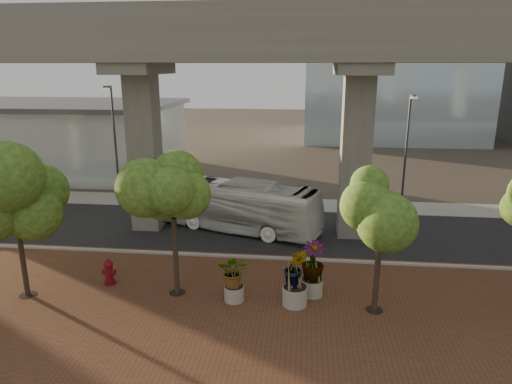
# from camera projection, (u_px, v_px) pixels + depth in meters

# --- Properties ---
(ground) EXTENTS (160.00, 160.00, 0.00)m
(ground) POSITION_uv_depth(u_px,v_px,m) (243.00, 244.00, 25.09)
(ground) COLOR #3E372D
(ground) RESTS_ON ground
(brick_plaza) EXTENTS (70.00, 13.00, 0.06)m
(brick_plaza) POSITION_uv_depth(u_px,v_px,m) (215.00, 321.00, 17.43)
(brick_plaza) COLOR brown
(brick_plaza) RESTS_ON ground
(asphalt_road) EXTENTS (90.00, 8.00, 0.04)m
(asphalt_road) POSITION_uv_depth(u_px,v_px,m) (248.00, 231.00, 27.00)
(asphalt_road) COLOR black
(asphalt_road) RESTS_ON ground
(curb_strip) EXTENTS (70.00, 0.25, 0.16)m
(curb_strip) POSITION_uv_depth(u_px,v_px,m) (238.00, 257.00, 23.16)
(curb_strip) COLOR #9F9D94
(curb_strip) RESTS_ON ground
(far_sidewalk) EXTENTS (90.00, 3.00, 0.06)m
(far_sidewalk) POSITION_uv_depth(u_px,v_px,m) (258.00, 203.00, 32.27)
(far_sidewalk) COLOR #9F9D94
(far_sidewalk) RESTS_ON ground
(transit_viaduct) EXTENTS (72.00, 5.60, 12.40)m
(transit_viaduct) POSITION_uv_depth(u_px,v_px,m) (247.00, 106.00, 25.06)
(transit_viaduct) COLOR gray
(transit_viaduct) RESTS_ON ground
(station_pavilion) EXTENTS (23.00, 13.00, 6.30)m
(station_pavilion) POSITION_uv_depth(u_px,v_px,m) (51.00, 136.00, 41.68)
(station_pavilion) COLOR silver
(station_pavilion) RESTS_ON ground
(transit_bus) EXTENTS (10.86, 5.84, 2.96)m
(transit_bus) POSITION_uv_depth(u_px,v_px,m) (233.00, 206.00, 26.90)
(transit_bus) COLOR silver
(transit_bus) RESTS_ON ground
(fire_hydrant) EXTENTS (0.59, 0.53, 1.18)m
(fire_hydrant) POSITION_uv_depth(u_px,v_px,m) (109.00, 272.00, 20.23)
(fire_hydrant) COLOR maroon
(fire_hydrant) RESTS_ON ground
(planter_front) EXTENTS (1.83, 1.83, 2.01)m
(planter_front) POSITION_uv_depth(u_px,v_px,m) (234.00, 273.00, 18.60)
(planter_front) COLOR #9A978B
(planter_front) RESTS_ON ground
(planter_right) EXTENTS (2.23, 2.23, 2.39)m
(planter_right) POSITION_uv_depth(u_px,v_px,m) (313.00, 263.00, 19.00)
(planter_right) COLOR gray
(planter_right) RESTS_ON ground
(planter_left) EXTENTS (2.24, 2.24, 2.46)m
(planter_left) POSITION_uv_depth(u_px,v_px,m) (295.00, 271.00, 18.19)
(planter_left) COLOR gray
(planter_left) RESTS_ON ground
(street_tree_far_west) EXTENTS (4.14, 4.14, 6.21)m
(street_tree_far_west) POSITION_uv_depth(u_px,v_px,m) (13.00, 198.00, 18.21)
(street_tree_far_west) COLOR #403024
(street_tree_far_west) RESTS_ON ground
(street_tree_near_west) EXTENTS (3.78, 3.78, 6.21)m
(street_tree_near_west) POSITION_uv_depth(u_px,v_px,m) (172.00, 192.00, 18.35)
(street_tree_near_west) COLOR #403024
(street_tree_near_west) RESTS_ON ground
(street_tree_near_east) EXTENTS (3.43, 3.43, 5.95)m
(street_tree_near_east) POSITION_uv_depth(u_px,v_px,m) (382.00, 206.00, 16.99)
(street_tree_near_east) COLOR #403024
(street_tree_near_east) RESTS_ON ground
(streetlamp_west) EXTENTS (0.40, 1.18, 8.17)m
(streetlamp_west) POSITION_uv_depth(u_px,v_px,m) (114.00, 138.00, 30.52)
(streetlamp_west) COLOR #303035
(streetlamp_west) RESTS_ON ground
(streetlamp_east) EXTENTS (0.38, 1.12, 7.73)m
(streetlamp_east) POSITION_uv_depth(u_px,v_px,m) (407.00, 147.00, 28.79)
(streetlamp_east) COLOR #323137
(streetlamp_east) RESTS_ON ground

